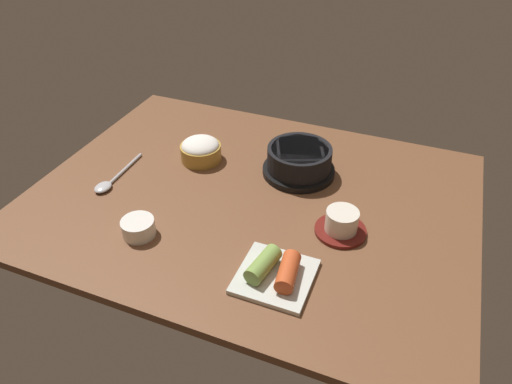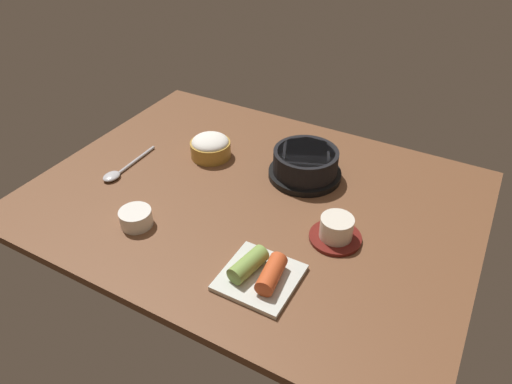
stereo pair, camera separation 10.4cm
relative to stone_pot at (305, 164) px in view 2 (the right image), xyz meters
The scene contains 7 objects.
dining_table 15.57cm from the stone_pot, 119.58° to the right, with size 100.00×76.00×2.00cm, color brown.
stone_pot is the anchor object (origin of this frame).
rice_bowl 25.38cm from the stone_pot, behind, with size 10.39×10.39×5.97cm.
tea_cup_with_saucer 23.09cm from the stone_pot, 49.95° to the right, with size 10.87×10.87×5.42cm.
kimchi_plate 35.66cm from the stone_pot, 79.42° to the right, with size 13.88×13.88×4.52cm.
side_bowl_near 41.59cm from the stone_pot, 125.26° to the right, with size 6.92×6.92×3.66cm.
spoon 45.82cm from the stone_pot, 152.50° to the right, with size 3.60×18.32×1.35cm.
Camera 2 is at (42.42, -75.11, 67.83)cm, focal length 32.82 mm.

